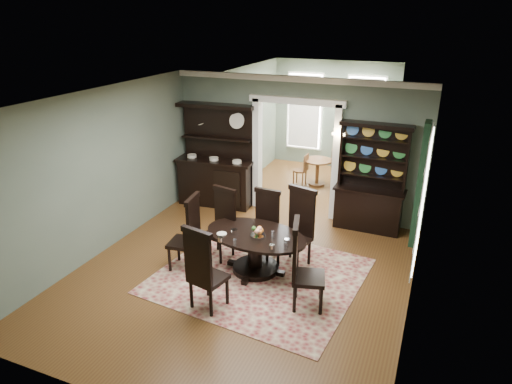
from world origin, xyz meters
TOP-DOWN VIEW (x-y plane):
  - room at (0.00, 0.04)m, footprint 5.51×6.01m
  - parlor at (0.00, 5.53)m, footprint 3.51×3.50m
  - doorway_trim at (0.00, 3.00)m, footprint 2.08×0.25m
  - right_window at (2.69, 0.93)m, footprint 0.15×1.47m
  - wall_sconce at (0.95, 2.85)m, footprint 0.27×0.21m
  - rug at (0.32, 0.14)m, footprint 3.53×3.25m
  - dining_table at (0.19, 0.28)m, footprint 1.94×1.88m
  - centerpiece at (0.27, 0.18)m, footprint 1.30×0.84m
  - chair_far_left at (-0.59, 0.58)m, footprint 0.57×0.55m
  - chair_far_mid at (0.15, 0.82)m, footprint 0.50×0.48m
  - chair_far_right at (0.77, 0.81)m, footprint 0.64×0.62m
  - chair_end_left at (-0.90, -0.09)m, footprint 0.54×0.57m
  - chair_end_right at (1.20, -0.40)m, footprint 0.61×0.63m
  - chair_near at (-0.10, -1.06)m, footprint 0.61×0.58m
  - sideboard at (-1.81, 2.73)m, footprint 1.82×0.78m
  - welsh_dresser at (1.68, 2.76)m, footprint 1.43×0.54m
  - parlor_table at (0.04, 4.80)m, footprint 0.74×0.74m
  - parlor_chair_left at (-0.31, 4.61)m, footprint 0.36×0.36m
  - parlor_chair_right at (0.53, 4.78)m, footprint 0.46×0.45m

SIDE VIEW (x-z plane):
  - rug at x=0.32m, z-range 0.00..0.01m
  - parlor_table at x=0.04m, z-range 0.11..0.79m
  - parlor_chair_left at x=-0.31m, z-range 0.03..0.88m
  - dining_table at x=0.19m, z-range 0.14..0.86m
  - parlor_chair_right at x=0.53m, z-range 0.04..1.03m
  - chair_far_mid at x=0.15m, z-range 0.03..1.33m
  - chair_far_left at x=-0.59m, z-range 0.03..1.34m
  - chair_end_left at x=-0.90m, z-range 0.03..1.41m
  - chair_near at x=-0.10m, z-range 0.04..1.43m
  - chair_end_right at x=1.20m, z-range 0.04..1.45m
  - chair_far_right at x=0.77m, z-range 0.04..1.46m
  - centerpiece at x=0.27m, z-range 0.67..0.88m
  - welsh_dresser at x=1.68m, z-range -0.30..1.91m
  - sideboard at x=-1.81m, z-range -0.35..1.98m
  - parlor at x=0.00m, z-range 0.01..3.02m
  - room at x=0.00m, z-range 0.07..3.08m
  - right_window at x=2.69m, z-range 0.54..2.66m
  - doorway_trim at x=0.00m, z-range 0.33..2.90m
  - wall_sconce at x=0.95m, z-range 1.79..1.99m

